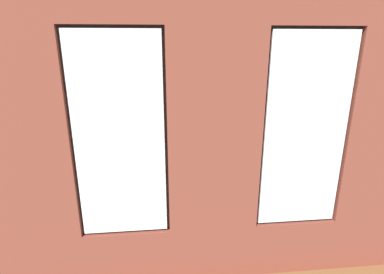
{
  "coord_description": "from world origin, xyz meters",
  "views": [
    {
      "loc": [
        0.55,
        5.82,
        2.72
      ],
      "look_at": [
        -0.01,
        0.4,
        1.0
      ],
      "focal_mm": 28.0,
      "sensor_mm": 36.0,
      "label": 1
    }
  ],
  "objects_px": {
    "tv_flatscreen": "(46,147)",
    "potted_plant_foreground_right": "(90,123)",
    "candle_jar": "(190,152)",
    "remote_gray": "(171,156)",
    "media_console": "(50,176)",
    "coffee_table": "(190,156)",
    "potted_plant_near_tv": "(59,173)",
    "potted_plant_between_couches": "(259,183)",
    "potted_plant_corner_far_left": "(382,203)",
    "remote_black": "(182,152)",
    "table_plant_small": "(196,150)",
    "couch_left": "(314,169)",
    "potted_plant_beside_window_right": "(42,206)",
    "papasan_chair": "(142,129)",
    "couch_by_window": "(154,223)",
    "potted_plant_corner_near_left": "(271,118)",
    "potted_plant_by_left_couch": "(270,142)",
    "cup_ceramic": "(207,149)"
  },
  "relations": [
    {
      "from": "table_plant_small",
      "to": "media_console",
      "type": "xyz_separation_m",
      "value": [
        2.92,
        0.36,
        -0.3
      ]
    },
    {
      "from": "potted_plant_by_left_couch",
      "to": "couch_by_window",
      "type": "bearing_deg",
      "value": 47.37
    },
    {
      "from": "papasan_chair",
      "to": "potted_plant_corner_near_left",
      "type": "xyz_separation_m",
      "value": [
        -3.68,
        -0.02,
        0.22
      ]
    },
    {
      "from": "tv_flatscreen",
      "to": "remote_black",
      "type": "bearing_deg",
      "value": -167.52
    },
    {
      "from": "potted_plant_corner_near_left",
      "to": "potted_plant_near_tv",
      "type": "relative_size",
      "value": 0.89
    },
    {
      "from": "couch_by_window",
      "to": "potted_plant_corner_near_left",
      "type": "bearing_deg",
      "value": -126.55
    },
    {
      "from": "tv_flatscreen",
      "to": "potted_plant_foreground_right",
      "type": "relative_size",
      "value": 0.85
    },
    {
      "from": "couch_by_window",
      "to": "remote_black",
      "type": "bearing_deg",
      "value": -102.35
    },
    {
      "from": "potted_plant_corner_far_left",
      "to": "table_plant_small",
      "type": "bearing_deg",
      "value": -45.45
    },
    {
      "from": "remote_gray",
      "to": "tv_flatscreen",
      "type": "bearing_deg",
      "value": 79.64
    },
    {
      "from": "remote_black",
      "to": "media_console",
      "type": "relative_size",
      "value": 0.15
    },
    {
      "from": "couch_left",
      "to": "coffee_table",
      "type": "xyz_separation_m",
      "value": [
        2.38,
        -0.93,
        0.02
      ]
    },
    {
      "from": "media_console",
      "to": "couch_by_window",
      "type": "bearing_deg",
      "value": 135.91
    },
    {
      "from": "coffee_table",
      "to": "potted_plant_foreground_right",
      "type": "distance_m",
      "value": 3.15
    },
    {
      "from": "couch_left",
      "to": "papasan_chair",
      "type": "xyz_separation_m",
      "value": [
        3.53,
        -2.85,
        0.12
      ]
    },
    {
      "from": "coffee_table",
      "to": "remote_black",
      "type": "bearing_deg",
      "value": -29.14
    },
    {
      "from": "remote_gray",
      "to": "tv_flatscreen",
      "type": "relative_size",
      "value": 0.15
    },
    {
      "from": "couch_left",
      "to": "coffee_table",
      "type": "distance_m",
      "value": 2.56
    },
    {
      "from": "papasan_chair",
      "to": "potted_plant_corner_far_left",
      "type": "xyz_separation_m",
      "value": [
        -3.68,
        4.5,
        0.06
      ]
    },
    {
      "from": "couch_by_window",
      "to": "coffee_table",
      "type": "height_order",
      "value": "couch_by_window"
    },
    {
      "from": "couch_by_window",
      "to": "potted_plant_beside_window_right",
      "type": "height_order",
      "value": "potted_plant_beside_window_right"
    },
    {
      "from": "potted_plant_corner_far_left",
      "to": "coffee_table",
      "type": "bearing_deg",
      "value": -45.56
    },
    {
      "from": "media_console",
      "to": "potted_plant_corner_far_left",
      "type": "relative_size",
      "value": 0.91
    },
    {
      "from": "couch_left",
      "to": "tv_flatscreen",
      "type": "bearing_deg",
      "value": -93.43
    },
    {
      "from": "media_console",
      "to": "coffee_table",
      "type": "bearing_deg",
      "value": -170.21
    },
    {
      "from": "tv_flatscreen",
      "to": "potted_plant_between_couches",
      "type": "xyz_separation_m",
      "value": [
        -3.54,
        1.95,
        0.02
      ]
    },
    {
      "from": "candle_jar",
      "to": "remote_gray",
      "type": "relative_size",
      "value": 0.56
    },
    {
      "from": "media_console",
      "to": "potted_plant_near_tv",
      "type": "bearing_deg",
      "value": 118.33
    },
    {
      "from": "couch_left",
      "to": "potted_plant_beside_window_right",
      "type": "relative_size",
      "value": 1.43
    },
    {
      "from": "table_plant_small",
      "to": "potted_plant_by_left_couch",
      "type": "relative_size",
      "value": 0.36
    },
    {
      "from": "media_console",
      "to": "potted_plant_foreground_right",
      "type": "distance_m",
      "value": 2.43
    },
    {
      "from": "potted_plant_corner_near_left",
      "to": "media_console",
      "type": "bearing_deg",
      "value": 24.37
    },
    {
      "from": "table_plant_small",
      "to": "potted_plant_between_couches",
      "type": "relative_size",
      "value": 0.19
    },
    {
      "from": "potted_plant_beside_window_right",
      "to": "potted_plant_by_left_couch",
      "type": "distance_m",
      "value": 5.13
    },
    {
      "from": "couch_left",
      "to": "papasan_chair",
      "type": "height_order",
      "value": "couch_left"
    },
    {
      "from": "candle_jar",
      "to": "potted_plant_corner_far_left",
      "type": "bearing_deg",
      "value": 134.44
    },
    {
      "from": "potted_plant_between_couches",
      "to": "potted_plant_near_tv",
      "type": "relative_size",
      "value": 1.04
    },
    {
      "from": "couch_left",
      "to": "potted_plant_corner_far_left",
      "type": "bearing_deg",
      "value": 6.9
    },
    {
      "from": "candle_jar",
      "to": "tv_flatscreen",
      "type": "distance_m",
      "value": 2.87
    },
    {
      "from": "cup_ceramic",
      "to": "potted_plant_near_tv",
      "type": "height_order",
      "value": "potted_plant_near_tv"
    },
    {
      "from": "couch_by_window",
      "to": "potted_plant_corner_far_left",
      "type": "xyz_separation_m",
      "value": [
        -3.28,
        0.1,
        0.18
      ]
    },
    {
      "from": "papasan_chair",
      "to": "potted_plant_beside_window_right",
      "type": "distance_m",
      "value": 4.62
    },
    {
      "from": "remote_black",
      "to": "papasan_chair",
      "type": "xyz_separation_m",
      "value": [
        0.97,
        -1.82,
        0.04
      ]
    },
    {
      "from": "papasan_chair",
      "to": "potted_plant_corner_near_left",
      "type": "distance_m",
      "value": 3.68
    },
    {
      "from": "couch_by_window",
      "to": "tv_flatscreen",
      "type": "height_order",
      "value": "tv_flatscreen"
    },
    {
      "from": "potted_plant_near_tv",
      "to": "couch_left",
      "type": "bearing_deg",
      "value": -173.04
    },
    {
      "from": "potted_plant_by_left_couch",
      "to": "potted_plant_between_couches",
      "type": "bearing_deg",
      "value": 66.83
    },
    {
      "from": "coffee_table",
      "to": "potted_plant_beside_window_right",
      "type": "relative_size",
      "value": 1.06
    },
    {
      "from": "couch_by_window",
      "to": "cup_ceramic",
      "type": "relative_size",
      "value": 20.3
    },
    {
      "from": "potted_plant_corner_near_left",
      "to": "remote_gray",
      "type": "bearing_deg",
      "value": 34.75
    }
  ]
}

